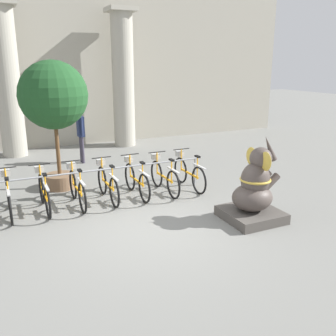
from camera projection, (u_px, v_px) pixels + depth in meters
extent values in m
plane|color=slate|center=(150.00, 227.00, 7.61)|extent=(60.00, 60.00, 0.00)
cube|color=#A39E8E|center=(63.00, 68.00, 14.28)|extent=(20.00, 0.20, 6.00)
cylinder|color=#ADA899|center=(8.00, 84.00, 12.71)|extent=(0.83, 0.83, 5.00)
cylinder|color=#ADA899|center=(123.00, 82.00, 14.38)|extent=(0.83, 0.83, 5.00)
cube|color=#ADA899|center=(121.00, 9.00, 13.68)|extent=(1.04, 1.04, 0.16)
cylinder|color=gray|center=(195.00, 172.00, 10.07)|extent=(0.05, 0.05, 0.75)
cylinder|color=gray|center=(91.00, 171.00, 8.81)|extent=(5.74, 0.04, 0.04)
torus|color=black|center=(8.00, 193.00, 8.50)|extent=(0.05, 0.72, 0.72)
torus|color=black|center=(10.00, 208.00, 7.61)|extent=(0.05, 0.72, 0.72)
cube|color=orange|center=(9.00, 198.00, 8.04)|extent=(0.04, 0.92, 0.04)
cube|color=#BCBCBC|center=(8.00, 191.00, 7.51)|extent=(0.06, 0.60, 0.03)
cylinder|color=orange|center=(8.00, 193.00, 7.62)|extent=(0.03, 0.03, 0.58)
cube|color=black|center=(7.00, 179.00, 7.54)|extent=(0.08, 0.18, 0.04)
cylinder|color=orange|center=(6.00, 181.00, 8.39)|extent=(0.03, 0.03, 0.60)
cylinder|color=black|center=(5.00, 168.00, 8.30)|extent=(0.48, 0.03, 0.03)
cube|color=#BCBCBC|center=(5.00, 173.00, 8.43)|extent=(0.20, 0.16, 0.14)
torus|color=black|center=(42.00, 189.00, 8.78)|extent=(0.05, 0.72, 0.72)
torus|color=black|center=(48.00, 203.00, 7.89)|extent=(0.05, 0.72, 0.72)
cube|color=orange|center=(44.00, 193.00, 8.32)|extent=(0.04, 0.92, 0.04)
cube|color=#BCBCBC|center=(46.00, 186.00, 7.79)|extent=(0.06, 0.60, 0.03)
cylinder|color=orange|center=(46.00, 189.00, 7.90)|extent=(0.03, 0.03, 0.58)
cube|color=black|center=(45.00, 175.00, 7.81)|extent=(0.08, 0.18, 0.04)
cylinder|color=orange|center=(41.00, 177.00, 8.66)|extent=(0.03, 0.03, 0.60)
cylinder|color=black|center=(39.00, 164.00, 8.58)|extent=(0.48, 0.03, 0.03)
cube|color=#BCBCBC|center=(39.00, 169.00, 8.71)|extent=(0.20, 0.16, 0.14)
torus|color=black|center=(73.00, 185.00, 9.08)|extent=(0.05, 0.72, 0.72)
torus|color=black|center=(82.00, 198.00, 8.19)|extent=(0.05, 0.72, 0.72)
cube|color=orange|center=(77.00, 189.00, 8.62)|extent=(0.04, 0.92, 0.04)
cube|color=#BCBCBC|center=(81.00, 182.00, 8.09)|extent=(0.06, 0.60, 0.03)
cylinder|color=orange|center=(81.00, 184.00, 8.20)|extent=(0.03, 0.03, 0.58)
cube|color=black|center=(80.00, 170.00, 8.11)|extent=(0.08, 0.18, 0.04)
cylinder|color=orange|center=(72.00, 173.00, 8.97)|extent=(0.03, 0.03, 0.60)
cylinder|color=black|center=(72.00, 161.00, 8.88)|extent=(0.48, 0.03, 0.03)
cube|color=#BCBCBC|center=(71.00, 166.00, 9.01)|extent=(0.20, 0.16, 0.14)
torus|color=black|center=(102.00, 180.00, 9.40)|extent=(0.05, 0.72, 0.72)
torus|color=black|center=(114.00, 193.00, 8.51)|extent=(0.05, 0.72, 0.72)
cube|color=orange|center=(108.00, 184.00, 8.94)|extent=(0.04, 0.92, 0.04)
cube|color=#BCBCBC|center=(114.00, 177.00, 8.41)|extent=(0.06, 0.60, 0.03)
cylinder|color=orange|center=(113.00, 179.00, 8.52)|extent=(0.03, 0.03, 0.58)
cube|color=black|center=(112.00, 166.00, 8.43)|extent=(0.08, 0.18, 0.04)
cylinder|color=orange|center=(102.00, 169.00, 9.29)|extent=(0.03, 0.03, 0.60)
cylinder|color=black|center=(101.00, 158.00, 9.20)|extent=(0.48, 0.03, 0.03)
cube|color=#BCBCBC|center=(101.00, 162.00, 9.33)|extent=(0.20, 0.16, 0.14)
torus|color=black|center=(130.00, 177.00, 9.70)|extent=(0.05, 0.72, 0.72)
torus|color=black|center=(144.00, 188.00, 8.81)|extent=(0.05, 0.72, 0.72)
cube|color=orange|center=(137.00, 180.00, 9.24)|extent=(0.04, 0.92, 0.04)
cube|color=#BCBCBC|center=(144.00, 173.00, 8.71)|extent=(0.06, 0.60, 0.03)
cylinder|color=orange|center=(143.00, 175.00, 8.81)|extent=(0.03, 0.03, 0.58)
cube|color=black|center=(142.00, 163.00, 8.73)|extent=(0.08, 0.18, 0.04)
cylinder|color=orange|center=(130.00, 166.00, 9.58)|extent=(0.03, 0.03, 0.60)
cylinder|color=black|center=(130.00, 155.00, 9.50)|extent=(0.48, 0.03, 0.03)
cube|color=#BCBCBC|center=(129.00, 159.00, 9.62)|extent=(0.20, 0.16, 0.14)
torus|color=black|center=(157.00, 174.00, 9.96)|extent=(0.05, 0.72, 0.72)
torus|color=black|center=(173.00, 185.00, 9.06)|extent=(0.05, 0.72, 0.72)
cube|color=orange|center=(165.00, 177.00, 9.50)|extent=(0.04, 0.92, 0.04)
cube|color=#BCBCBC|center=(173.00, 170.00, 8.96)|extent=(0.06, 0.60, 0.03)
cylinder|color=orange|center=(172.00, 172.00, 9.07)|extent=(0.03, 0.03, 0.58)
cube|color=black|center=(172.00, 160.00, 8.99)|extent=(0.08, 0.18, 0.04)
cylinder|color=orange|center=(157.00, 163.00, 9.84)|extent=(0.03, 0.03, 0.60)
cylinder|color=black|center=(157.00, 152.00, 9.76)|extent=(0.48, 0.03, 0.03)
cube|color=#BCBCBC|center=(156.00, 156.00, 9.88)|extent=(0.20, 0.16, 0.14)
torus|color=black|center=(181.00, 170.00, 10.29)|extent=(0.05, 0.72, 0.72)
torus|color=black|center=(199.00, 180.00, 9.39)|extent=(0.05, 0.72, 0.72)
cube|color=orange|center=(189.00, 173.00, 9.83)|extent=(0.04, 0.92, 0.04)
cube|color=#BCBCBC|center=(199.00, 166.00, 9.29)|extent=(0.06, 0.60, 0.03)
cylinder|color=orange|center=(197.00, 168.00, 9.40)|extent=(0.03, 0.03, 0.58)
cube|color=black|center=(197.00, 156.00, 9.32)|extent=(0.08, 0.18, 0.04)
cylinder|color=orange|center=(181.00, 160.00, 10.17)|extent=(0.03, 0.03, 0.60)
cylinder|color=black|center=(181.00, 149.00, 10.09)|extent=(0.48, 0.03, 0.03)
cube|color=#BCBCBC|center=(180.00, 153.00, 10.21)|extent=(0.20, 0.16, 0.14)
cube|color=#4C4742|center=(251.00, 215.00, 7.93)|extent=(1.14, 1.14, 0.21)
ellipsoid|color=#4C423D|center=(252.00, 197.00, 7.83)|extent=(0.88, 0.77, 0.57)
ellipsoid|color=#4C423D|center=(255.00, 179.00, 7.74)|extent=(0.62, 0.57, 0.72)
sphere|color=#4C423D|center=(261.00, 158.00, 7.66)|extent=(0.46, 0.46, 0.46)
ellipsoid|color=gold|center=(251.00, 156.00, 7.84)|extent=(0.08, 0.33, 0.39)
ellipsoid|color=gold|center=(266.00, 161.00, 7.44)|extent=(0.08, 0.33, 0.39)
cone|color=#4C423D|center=(269.00, 148.00, 7.69)|extent=(0.40, 0.17, 0.58)
cylinder|color=#4C423D|center=(262.00, 180.00, 7.99)|extent=(0.46, 0.15, 0.41)
cylinder|color=#4C423D|center=(270.00, 183.00, 7.77)|extent=(0.46, 0.15, 0.41)
torus|color=gold|center=(255.00, 179.00, 7.74)|extent=(0.65, 0.65, 0.05)
cylinder|color=#383342|center=(81.00, 149.00, 12.42)|extent=(0.11, 0.11, 0.88)
cylinder|color=#383342|center=(83.00, 150.00, 12.27)|extent=(0.11, 0.11, 0.88)
cube|color=#1E284C|center=(80.00, 126.00, 12.13)|extent=(0.20, 0.32, 0.66)
sphere|color=tan|center=(80.00, 112.00, 12.00)|extent=(0.24, 0.24, 0.24)
cylinder|color=#1E284C|center=(79.00, 125.00, 12.30)|extent=(0.07, 0.07, 0.59)
cylinder|color=#1E284C|center=(82.00, 126.00, 11.95)|extent=(0.07, 0.07, 0.59)
cylinder|color=brown|center=(60.00, 181.00, 9.92)|extent=(0.80, 0.80, 0.37)
cylinder|color=brown|center=(58.00, 149.00, 9.68)|extent=(0.10, 0.10, 1.38)
sphere|color=#1E4C23|center=(53.00, 95.00, 9.31)|extent=(1.72, 1.72, 1.72)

